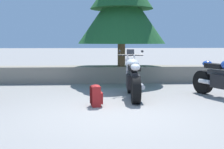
{
  "coord_description": "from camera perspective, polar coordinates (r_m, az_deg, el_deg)",
  "views": [
    {
      "loc": [
        -0.4,
        -5.59,
        1.39
      ],
      "look_at": [
        -0.01,
        1.2,
        0.65
      ],
      "focal_mm": 48.96,
      "sensor_mm": 36.0,
      "label": 1
    }
  ],
  "objects": [
    {
      "name": "ground_plane",
      "position": [
        5.77,
        0.76,
        -7.71
      ],
      "size": [
        120.0,
        120.0,
        0.0
      ],
      "primitive_type": "plane",
      "color": "gray"
    },
    {
      "name": "stone_wall",
      "position": [
        10.46,
        -1.1,
        0.07
      ],
      "size": [
        36.0,
        0.8,
        0.55
      ],
      "primitive_type": "cube",
      "color": "gray",
      "rests_on": "ground"
    },
    {
      "name": "motorcycle_white_centre",
      "position": [
        7.53,
        3.92,
        -0.71
      ],
      "size": [
        0.67,
        2.06,
        1.18
      ],
      "color": "black",
      "rests_on": "ground"
    },
    {
      "name": "motorcycle_blue_far_right",
      "position": [
        7.95,
        20.21,
        -0.71
      ],
      "size": [
        1.02,
        1.97,
        1.18
      ],
      "color": "black",
      "rests_on": "ground"
    },
    {
      "name": "rider_backpack",
      "position": [
        6.56,
        -2.98,
        -3.86
      ],
      "size": [
        0.29,
        0.32,
        0.47
      ],
      "color": "#A31E1E",
      "rests_on": "ground"
    },
    {
      "name": "pine_tree_mid_left",
      "position": [
        10.4,
        1.8,
        13.29
      ],
      "size": [
        2.91,
        2.91,
        3.98
      ],
      "color": "brown",
      "rests_on": "stone_wall"
    }
  ]
}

